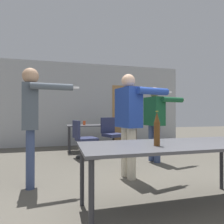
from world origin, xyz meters
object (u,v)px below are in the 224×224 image
person_center_tall (129,116)px  office_chair_far_left (112,136)px  beer_bottle (157,129)px  office_chair_side_rolled (84,141)px  person_near_casual (32,114)px  drink_cup (84,123)px  person_left_plaid (155,117)px

person_center_tall → office_chair_far_left: person_center_tall is taller
beer_bottle → office_chair_side_rolled: bearing=98.3°
person_near_casual → drink_cup: person_near_casual is taller
person_near_casual → beer_bottle: size_ratio=4.78×
beer_bottle → person_center_tall: bearing=83.4°
office_chair_far_left → drink_cup: (-0.67, 0.56, 0.34)m
person_left_plaid → drink_cup: bearing=-152.2°
person_center_tall → drink_cup: 2.60m
person_left_plaid → person_near_casual: person_near_casual is taller
office_chair_far_left → beer_bottle: bearing=61.7°
person_center_tall → beer_bottle: person_center_tall is taller
office_chair_side_rolled → beer_bottle: beer_bottle is taller
person_near_casual → office_chair_far_left: size_ratio=1.82×
office_chair_side_rolled → beer_bottle: size_ratio=2.48×
office_chair_side_rolled → office_chair_far_left: (0.79, 0.33, 0.04)m
office_chair_far_left → beer_bottle: size_ratio=2.63×
person_center_tall → office_chair_far_left: size_ratio=1.81×
office_chair_far_left → beer_bottle: beer_bottle is taller
office_chair_far_left → drink_cup: office_chair_far_left is taller
office_chair_side_rolled → office_chair_far_left: office_chair_far_left is taller
person_left_plaid → office_chair_side_rolled: size_ratio=1.84×
beer_bottle → drink_cup: beer_bottle is taller
beer_bottle → drink_cup: size_ratio=3.12×
drink_cup → person_left_plaid: bearing=-50.3°
person_left_plaid → drink_cup: person_left_plaid is taller
office_chair_side_rolled → office_chair_far_left: 0.86m
person_left_plaid → office_chair_side_rolled: bearing=-129.0°
person_center_tall → drink_cup: person_center_tall is taller
person_left_plaid → person_near_casual: bearing=-80.8°
office_chair_side_rolled → beer_bottle: bearing=-4.4°
office_chair_far_left → drink_cup: bearing=-62.0°
person_left_plaid → office_chair_far_left: 1.41m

